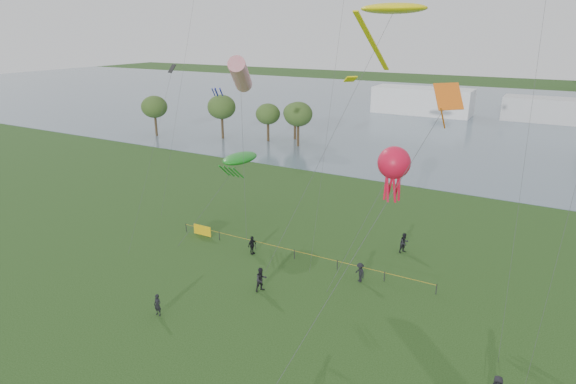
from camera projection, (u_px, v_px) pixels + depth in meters
The scene contains 16 objects.
ground_plane at pixel (204, 372), 27.72m from camera, with size 400.00×400.00×0.00m, color #193611.
lake at pixel (479, 115), 110.37m from camera, with size 400.00×120.00×0.08m, color slate.
pavilion_left at pixel (422, 101), 110.81m from camera, with size 22.00×8.00×6.00m, color white.
pavilion_right at pixel (549, 110), 101.45m from camera, with size 18.00×7.00×5.00m, color silver.
trees at pixel (241, 111), 83.71m from camera, with size 31.46×14.26×7.79m.
fence at pixel (236, 238), 44.02m from camera, with size 24.07×0.07×1.05m.
spectator_a at pixel (261, 280), 36.00m from camera, with size 0.92×0.72×1.90m, color black.
spectator_b at pixel (360, 272), 37.38m from camera, with size 1.03×0.59×1.59m, color black.
spectator_c at pixel (252, 245), 41.98m from camera, with size 0.98×0.41×1.67m, color black.
spectator_f at pixel (158, 305), 32.99m from camera, with size 0.57×0.38×1.58m, color black.
spectator_g at pixel (404, 243), 42.27m from camera, with size 0.88×0.69×1.81m, color black.
kite_stingray at pixel (393, 9), 35.89m from camera, with size 9.39×10.07×20.61m.
kite_windsock at pixel (240, 75), 44.85m from camera, with size 5.39×6.57×16.55m.
kite_creature at pixel (240, 158), 47.95m from camera, with size 2.64×10.78×6.98m.
kite_octopus at pixel (394, 163), 34.95m from camera, with size 4.46×5.29×10.73m.
kite_delta at pixel (440, 112), 24.94m from camera, with size 6.35×13.56×16.08m.
Camera 1 is at (15.42, -17.61, 18.75)m, focal length 30.00 mm.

